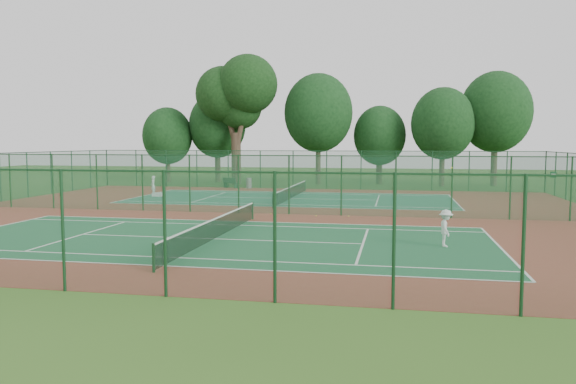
% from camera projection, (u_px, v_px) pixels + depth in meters
% --- Properties ---
extents(ground, '(120.00, 120.00, 0.00)m').
position_uv_depth(ground, '(264.00, 214.00, 33.35)').
color(ground, '#31591B').
rests_on(ground, ground).
extents(red_pad, '(40.00, 36.00, 0.01)m').
position_uv_depth(red_pad, '(264.00, 214.00, 33.35)').
color(red_pad, maroon).
rests_on(red_pad, ground).
extents(court_near, '(23.77, 10.97, 0.01)m').
position_uv_depth(court_near, '(216.00, 239.00, 24.55)').
color(court_near, '#1B5633').
rests_on(court_near, red_pad).
extents(court_far, '(23.77, 10.97, 0.01)m').
position_uv_depth(court_far, '(291.00, 199.00, 42.15)').
color(court_far, '#1F6245').
rests_on(court_far, red_pad).
extents(fence_north, '(40.00, 0.09, 3.50)m').
position_uv_depth(fence_north, '(310.00, 170.00, 50.80)').
color(fence_north, '#194C29').
rests_on(fence_north, ground).
extents(fence_south, '(40.00, 0.09, 3.50)m').
position_uv_depth(fence_south, '(113.00, 232.00, 15.59)').
color(fence_south, '#1A4E29').
rests_on(fence_south, ground).
extents(fence_divider, '(40.00, 0.09, 3.50)m').
position_uv_depth(fence_divider, '(264.00, 184.00, 33.19)').
color(fence_divider, '#1B5234').
rests_on(fence_divider, ground).
extents(tennis_net_near, '(0.10, 12.90, 0.97)m').
position_uv_depth(tennis_net_near, '(216.00, 227.00, 24.50)').
color(tennis_net_near, '#123119').
rests_on(tennis_net_near, ground).
extents(tennis_net_far, '(0.10, 12.90, 0.97)m').
position_uv_depth(tennis_net_far, '(291.00, 192.00, 42.10)').
color(tennis_net_far, '#153C21').
rests_on(tennis_net_far, ground).
extents(player_near, '(0.62, 1.01, 1.51)m').
position_uv_depth(player_near, '(446.00, 228.00, 22.69)').
color(player_near, white).
rests_on(player_near, court_near).
extents(player_far, '(0.54, 0.66, 1.54)m').
position_uv_depth(player_far, '(153.00, 185.00, 44.81)').
color(player_far, white).
rests_on(player_far, court_far).
extents(trash_bin, '(0.58, 0.58, 0.94)m').
position_uv_depth(trash_bin, '(249.00, 183.00, 51.55)').
color(trash_bin, gray).
rests_on(trash_bin, red_pad).
extents(bench, '(1.59, 1.02, 0.95)m').
position_uv_depth(bench, '(230.00, 183.00, 51.85)').
color(bench, black).
rests_on(bench, red_pad).
extents(kit_bag, '(0.88, 0.44, 0.31)m').
position_uv_depth(kit_bag, '(157.00, 195.00, 43.75)').
color(kit_bag, silver).
rests_on(kit_bag, red_pad).
extents(stray_ball_a, '(0.07, 0.07, 0.07)m').
position_uv_depth(stray_ball_a, '(348.00, 216.00, 31.92)').
color(stray_ball_a, yellow).
rests_on(stray_ball_a, red_pad).
extents(stray_ball_b, '(0.07, 0.07, 0.07)m').
position_uv_depth(stray_ball_b, '(316.00, 216.00, 32.05)').
color(stray_ball_b, gold).
rests_on(stray_ball_b, red_pad).
extents(stray_ball_c, '(0.06, 0.06, 0.06)m').
position_uv_depth(stray_ball_c, '(271.00, 214.00, 32.99)').
color(stray_ball_c, '#B6C82E').
rests_on(stray_ball_c, red_pad).
extents(big_tree, '(8.36, 6.12, 12.85)m').
position_uv_depth(big_tree, '(237.00, 93.00, 55.70)').
color(big_tree, '#392A1F').
rests_on(big_tree, ground).
extents(evergreen_row, '(39.00, 5.00, 12.00)m').
position_uv_depth(evergreen_row, '(324.00, 184.00, 56.97)').
color(evergreen_row, black).
rests_on(evergreen_row, ground).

